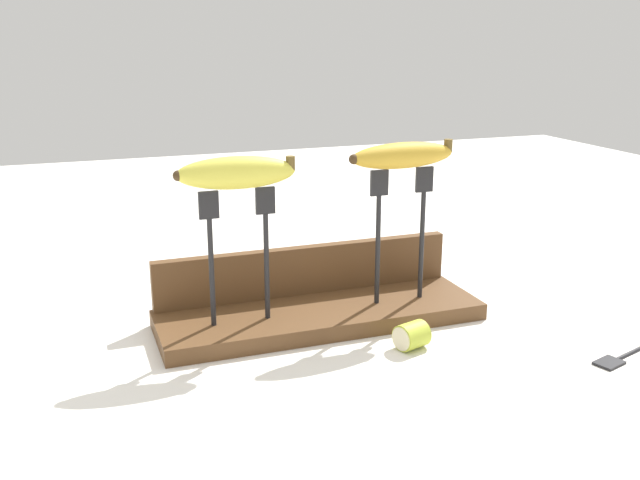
{
  "coord_description": "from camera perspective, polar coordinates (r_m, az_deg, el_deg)",
  "views": [
    {
      "loc": [
        -0.33,
        -0.9,
        0.4
      ],
      "look_at": [
        0.0,
        0.0,
        0.12
      ],
      "focal_mm": 40.51,
      "sensor_mm": 36.0,
      "label": 1
    }
  ],
  "objects": [
    {
      "name": "banana_raised_left",
      "position": [
        0.93,
        -6.63,
        5.31
      ],
      "size": [
        0.16,
        0.05,
        0.04
      ],
      "color": "#DBD147",
      "rests_on": "fork_stand_left"
    },
    {
      "name": "wooden_board",
      "position": [
        1.04,
        0.0,
        -5.94
      ],
      "size": [
        0.46,
        0.15,
        0.02
      ],
      "primitive_type": "cube",
      "color": "brown",
      "rests_on": "ground"
    },
    {
      "name": "fork_stand_left",
      "position": [
        0.95,
        -6.44,
        -0.3
      ],
      "size": [
        0.1,
        0.01,
        0.18
      ],
      "color": "black",
      "rests_on": "wooden_board"
    },
    {
      "name": "banana_raised_right",
      "position": [
        1.01,
        6.56,
        6.66
      ],
      "size": [
        0.16,
        0.05,
        0.04
      ],
      "color": "gold",
      "rests_on": "fork_stand_right"
    },
    {
      "name": "ground_plane",
      "position": [
        1.04,
        0.0,
        -6.55
      ],
      "size": [
        3.0,
        3.0,
        0.0
      ],
      "primitive_type": "plane",
      "color": "silver"
    },
    {
      "name": "fork_fallen_near",
      "position": [
        1.02,
        23.18,
        -8.17
      ],
      "size": [
        0.17,
        0.07,
        0.01
      ],
      "color": "black",
      "rests_on": "ground"
    },
    {
      "name": "board_backstop",
      "position": [
        1.08,
        -1.17,
        -2.37
      ],
      "size": [
        0.45,
        0.02,
        0.07
      ],
      "primitive_type": "cube",
      "color": "brown",
      "rests_on": "wooden_board"
    },
    {
      "name": "banana_chunk_near",
      "position": [
        0.96,
        7.21,
        -7.51
      ],
      "size": [
        0.05,
        0.05,
        0.04
      ],
      "color": "#B2C138",
      "rests_on": "ground"
    },
    {
      "name": "fork_stand_right",
      "position": [
        1.03,
        6.39,
        1.33
      ],
      "size": [
        0.1,
        0.01,
        0.2
      ],
      "color": "black",
      "rests_on": "wooden_board"
    }
  ]
}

